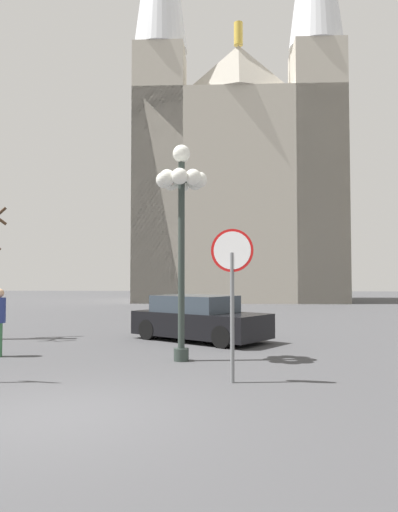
# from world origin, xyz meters

# --- Properties ---
(ground_plane) EXTENTS (120.00, 120.00, 0.00)m
(ground_plane) POSITION_xyz_m (0.00, 0.00, 0.00)
(ground_plane) COLOR #424244
(cathedral) EXTENTS (16.82, 10.70, 38.30)m
(cathedral) POSITION_xyz_m (3.12, 32.54, 11.95)
(cathedral) COLOR #BCB5A5
(cathedral) RESTS_ON ground
(stop_sign) EXTENTS (0.82, 0.23, 2.93)m
(stop_sign) POSITION_xyz_m (2.51, 2.27, 2.08)
(stop_sign) COLOR slate
(stop_sign) RESTS_ON ground
(street_lamp) EXTENTS (1.25, 1.25, 5.23)m
(street_lamp) POSITION_xyz_m (1.30, 4.53, 3.88)
(street_lamp) COLOR #2D3833
(street_lamp) RESTS_ON ground
(parked_car_near_black) EXTENTS (4.61, 4.00, 1.42)m
(parked_car_near_black) POSITION_xyz_m (1.48, 8.17, 0.67)
(parked_car_near_black) COLOR black
(parked_car_near_black) RESTS_ON ground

